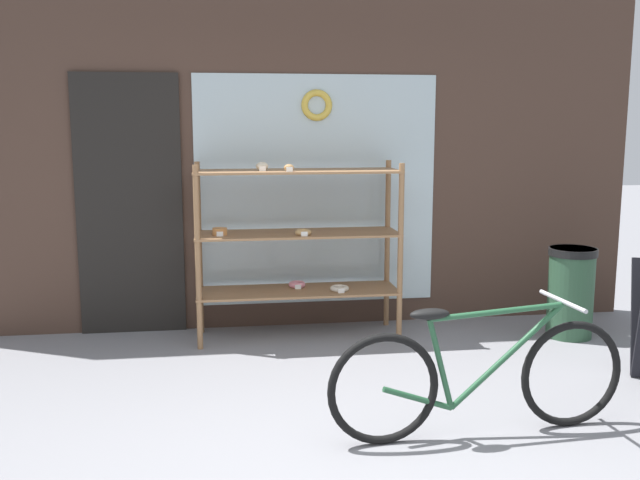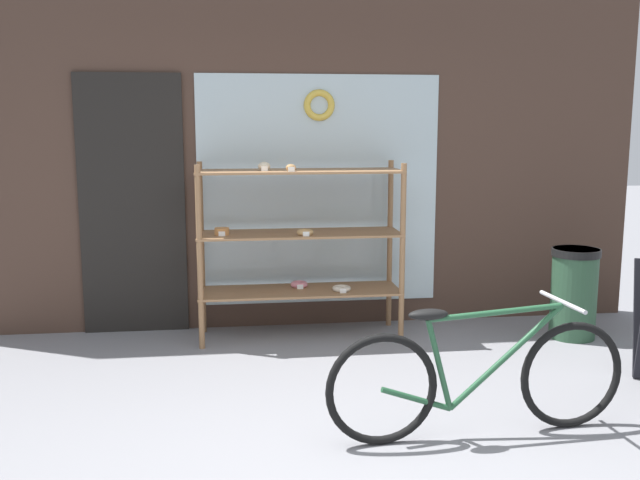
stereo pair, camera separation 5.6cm
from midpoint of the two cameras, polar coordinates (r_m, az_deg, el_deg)
storefront_facade at (r=5.94m, az=-2.88°, el=8.13°), size 5.90×0.13×3.23m
display_case at (r=5.64m, az=-2.11°, el=0.26°), size 1.60×0.48×1.41m
bicycle at (r=4.06m, az=12.22°, el=-10.64°), size 1.73×0.46×0.75m
trash_bin at (r=6.06m, az=19.18°, el=-3.73°), size 0.38×0.38×0.73m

